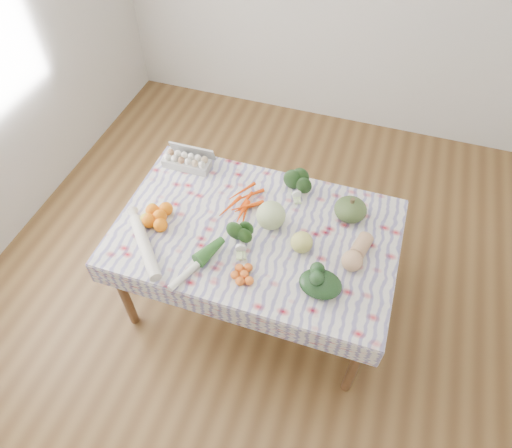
{
  "coord_description": "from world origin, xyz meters",
  "views": [
    {
      "loc": [
        0.54,
        -1.62,
        2.86
      ],
      "look_at": [
        0.0,
        0.0,
        0.82
      ],
      "focal_mm": 32.0,
      "sensor_mm": 36.0,
      "label": 1
    }
  ],
  "objects_px": {
    "kabocha_squash": "(350,209)",
    "butternut_squash": "(358,251)",
    "grapefruit": "(302,242)",
    "dining_table": "(256,239)",
    "cabbage": "(271,215)",
    "egg_carton": "(187,162)"
  },
  "relations": [
    {
      "from": "grapefruit",
      "to": "cabbage",
      "type": "bearing_deg",
      "value": 151.67
    },
    {
      "from": "egg_carton",
      "to": "grapefruit",
      "type": "distance_m",
      "value": 0.99
    },
    {
      "from": "dining_table",
      "to": "egg_carton",
      "type": "relative_size",
      "value": 5.07
    },
    {
      "from": "cabbage",
      "to": "grapefruit",
      "type": "bearing_deg",
      "value": -28.33
    },
    {
      "from": "cabbage",
      "to": "butternut_squash",
      "type": "distance_m",
      "value": 0.54
    },
    {
      "from": "egg_carton",
      "to": "cabbage",
      "type": "distance_m",
      "value": 0.75
    },
    {
      "from": "egg_carton",
      "to": "cabbage",
      "type": "bearing_deg",
      "value": -25.19
    },
    {
      "from": "dining_table",
      "to": "grapefruit",
      "type": "height_order",
      "value": "grapefruit"
    },
    {
      "from": "dining_table",
      "to": "egg_carton",
      "type": "distance_m",
      "value": 0.73
    },
    {
      "from": "kabocha_squash",
      "to": "butternut_squash",
      "type": "height_order",
      "value": "kabocha_squash"
    },
    {
      "from": "dining_table",
      "to": "kabocha_squash",
      "type": "xyz_separation_m",
      "value": [
        0.5,
        0.28,
        0.15
      ]
    },
    {
      "from": "butternut_squash",
      "to": "grapefruit",
      "type": "bearing_deg",
      "value": -159.28
    },
    {
      "from": "butternut_squash",
      "to": "dining_table",
      "type": "bearing_deg",
      "value": -167.45
    },
    {
      "from": "egg_carton",
      "to": "grapefruit",
      "type": "xyz_separation_m",
      "value": [
        0.9,
        -0.43,
        0.02
      ]
    },
    {
      "from": "cabbage",
      "to": "grapefruit",
      "type": "xyz_separation_m",
      "value": [
        0.22,
        -0.12,
        -0.02
      ]
    },
    {
      "from": "kabocha_squash",
      "to": "butternut_squash",
      "type": "relative_size",
      "value": 0.76
    },
    {
      "from": "kabocha_squash",
      "to": "butternut_squash",
      "type": "xyz_separation_m",
      "value": [
        0.1,
        -0.29,
        -0.01
      ]
    },
    {
      "from": "egg_carton",
      "to": "butternut_squash",
      "type": "distance_m",
      "value": 1.27
    },
    {
      "from": "grapefruit",
      "to": "dining_table",
      "type": "bearing_deg",
      "value": 170.1
    },
    {
      "from": "cabbage",
      "to": "grapefruit",
      "type": "relative_size",
      "value": 1.37
    },
    {
      "from": "kabocha_squash",
      "to": "cabbage",
      "type": "xyz_separation_m",
      "value": [
        -0.43,
        -0.21,
        0.02
      ]
    },
    {
      "from": "egg_carton",
      "to": "grapefruit",
      "type": "bearing_deg",
      "value": -26.15
    }
  ]
}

